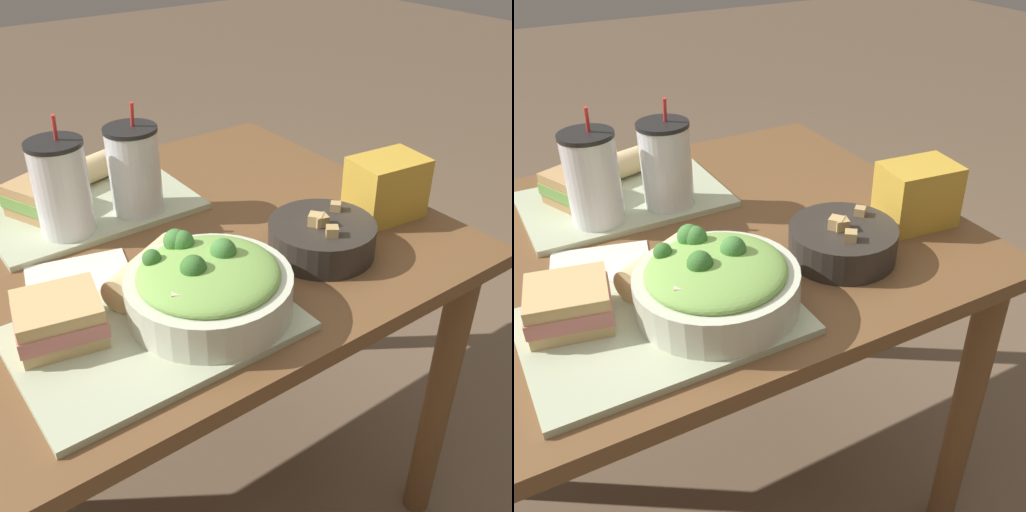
# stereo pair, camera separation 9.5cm
# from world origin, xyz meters

# --- Properties ---
(ground_plane) EXTENTS (12.00, 12.00, 0.00)m
(ground_plane) POSITION_xyz_m (0.00, 0.00, 0.00)
(ground_plane) COLOR brown
(dining_table) EXTENTS (1.18, 0.83, 0.74)m
(dining_table) POSITION_xyz_m (0.00, 0.00, 0.63)
(dining_table) COLOR brown
(dining_table) RESTS_ON ground_plane
(tray_near) EXTENTS (0.40, 0.27, 0.01)m
(tray_near) POSITION_xyz_m (-0.05, -0.24, 0.74)
(tray_near) COLOR #B2BC99
(tray_near) RESTS_ON dining_table
(tray_far) EXTENTS (0.40, 0.27, 0.01)m
(tray_far) POSITION_xyz_m (0.03, 0.19, 0.74)
(tray_far) COLOR #B2BC99
(tray_far) RESTS_ON dining_table
(salad_bowl) EXTENTS (0.25, 0.25, 0.11)m
(salad_bowl) POSITION_xyz_m (0.04, -0.25, 0.80)
(salad_bowl) COLOR beige
(salad_bowl) RESTS_ON tray_near
(soup_bowl) EXTENTS (0.19, 0.19, 0.08)m
(soup_bowl) POSITION_xyz_m (0.30, -0.21, 0.77)
(soup_bowl) COLOR #2D2823
(soup_bowl) RESTS_ON dining_table
(sandwich_near) EXTENTS (0.14, 0.13, 0.06)m
(sandwich_near) POSITION_xyz_m (-0.17, -0.18, 0.78)
(sandwich_near) COLOR tan
(sandwich_near) RESTS_ON tray_near
(baguette_near) EXTENTS (0.17, 0.13, 0.06)m
(baguette_near) POSITION_xyz_m (-0.01, -0.13, 0.78)
(baguette_near) COLOR #DBBC84
(baguette_near) RESTS_ON tray_near
(sandwich_far) EXTENTS (0.14, 0.14, 0.06)m
(sandwich_far) POSITION_xyz_m (-0.06, 0.22, 0.78)
(sandwich_far) COLOR tan
(sandwich_far) RESTS_ON tray_far
(baguette_far) EXTENTS (0.16, 0.10, 0.06)m
(baguette_far) POSITION_xyz_m (0.07, 0.29, 0.78)
(baguette_far) COLOR #DBBC84
(baguette_far) RESTS_ON tray_far
(drink_cup_dark) EXTENTS (0.10, 0.10, 0.22)m
(drink_cup_dark) POSITION_xyz_m (-0.04, 0.11, 0.83)
(drink_cup_dark) COLOR silver
(drink_cup_dark) RESTS_ON tray_far
(drink_cup_red) EXTENTS (0.10, 0.10, 0.22)m
(drink_cup_red) POSITION_xyz_m (0.10, 0.11, 0.83)
(drink_cup_red) COLOR silver
(drink_cup_red) RESTS_ON tray_far
(chip_bag) EXTENTS (0.15, 0.11, 0.12)m
(chip_bag) POSITION_xyz_m (0.49, -0.17, 0.80)
(chip_bag) COLOR gold
(chip_bag) RESTS_ON dining_table
(napkin_folded) EXTENTS (0.19, 0.16, 0.00)m
(napkin_folded) POSITION_xyz_m (-0.08, -0.02, 0.74)
(napkin_folded) COLOR silver
(napkin_folded) RESTS_ON dining_table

